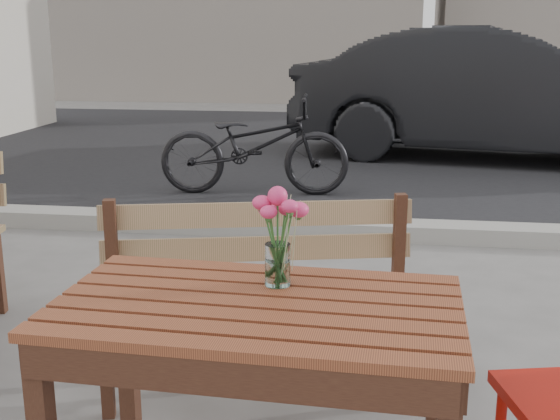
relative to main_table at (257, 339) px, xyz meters
name	(u,v)px	position (x,y,z in m)	size (l,w,h in m)	color
street	(355,176)	(0.10, 5.11, -0.55)	(30.00, 8.12, 0.12)	black
main_table	(257,339)	(0.00, 0.00, 0.00)	(1.15, 0.71, 0.69)	#572816
main_bench	(259,272)	(-0.14, 0.83, -0.10)	(1.34, 0.66, 0.80)	olive
main_vase	(278,225)	(0.04, 0.14, 0.30)	(0.16, 0.16, 0.30)	white
parked_car	(497,93)	(1.64, 6.54, 0.17)	(1.58, 4.53, 1.49)	black
bicycle	(254,145)	(-0.78, 4.32, -0.14)	(0.59, 1.69, 0.89)	black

